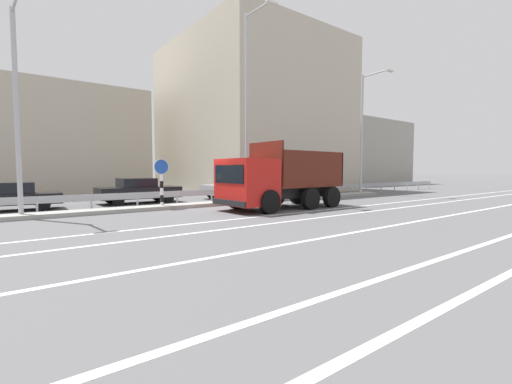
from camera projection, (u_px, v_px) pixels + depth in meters
name	position (u px, v px, depth m)	size (l,w,h in m)	color
ground_plane	(226.00, 209.00, 16.50)	(320.00, 320.00, 0.00)	#565659
lane_strip_0	(309.00, 211.00, 15.64)	(53.87, 0.16, 0.01)	silver
lane_strip_1	(339.00, 215.00, 14.31)	(53.87, 0.16, 0.01)	silver
lane_strip_2	(403.00, 224.00, 12.04)	(53.87, 0.16, 0.01)	silver
lane_strip_3	(505.00, 237.00, 9.62)	(53.87, 0.16, 0.01)	silver
median_island	(206.00, 204.00, 18.11)	(29.63, 1.10, 0.18)	gray
median_guardrail	(195.00, 194.00, 19.07)	(53.87, 0.09, 0.78)	#9EA0A5
dump_truck	(270.00, 184.00, 16.46)	(6.64, 2.92, 3.23)	red
median_road_sign	(162.00, 183.00, 16.57)	(0.75, 0.16, 2.43)	white
street_lamp_1	(17.00, 102.00, 12.94)	(0.71, 2.15, 8.03)	#ADADB2
street_lamp_2	(248.00, 100.00, 19.28)	(0.70, 2.36, 10.66)	#ADADB2
street_lamp_3	(364.00, 128.00, 25.80)	(0.71, 2.51, 9.06)	#ADADB2
parked_car_2	(9.00, 197.00, 15.83)	(4.37, 1.93, 1.32)	black
parked_car_3	(139.00, 190.00, 19.64)	(4.51, 2.07, 1.44)	black
parked_car_4	(236.00, 187.00, 23.31)	(4.84, 2.21, 1.39)	#A3A3A8
background_building_1	(251.00, 119.00, 33.70)	(13.54, 15.91, 13.97)	#B7AD99
background_building_2	(339.00, 154.00, 47.93)	(16.33, 12.69, 8.45)	gray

